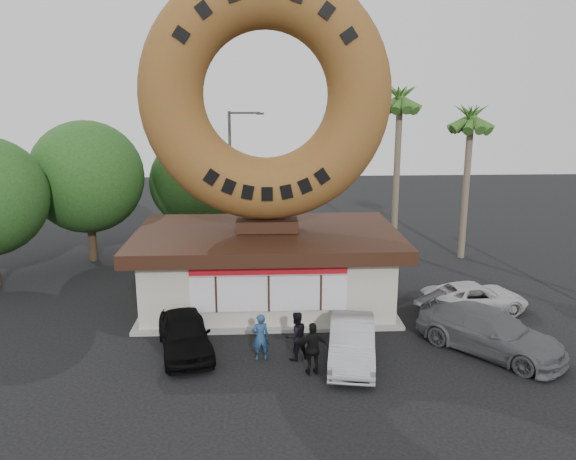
# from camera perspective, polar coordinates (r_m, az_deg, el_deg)

# --- Properties ---
(ground) EXTENTS (90.00, 90.00, 0.00)m
(ground) POSITION_cam_1_polar(r_m,az_deg,el_deg) (19.50, -1.77, -13.74)
(ground) COLOR black
(ground) RESTS_ON ground
(donut_shop) EXTENTS (11.20, 7.20, 3.80)m
(donut_shop) POSITION_cam_1_polar(r_m,az_deg,el_deg) (24.38, -2.11, -3.53)
(donut_shop) COLOR #BBB5A0
(donut_shop) RESTS_ON ground
(giant_donut) EXTENTS (10.23, 2.61, 10.23)m
(giant_donut) POSITION_cam_1_polar(r_m,az_deg,el_deg) (23.31, -2.27, 13.52)
(giant_donut) COLOR brown
(giant_donut) RESTS_ON donut_shop
(tree_west) EXTENTS (6.00, 6.00, 7.65)m
(tree_west) POSITION_cam_1_polar(r_m,az_deg,el_deg) (31.96, -19.74, 5.08)
(tree_west) COLOR #473321
(tree_west) RESTS_ON ground
(tree_mid) EXTENTS (5.20, 5.20, 6.63)m
(tree_mid) POSITION_cam_1_polar(r_m,az_deg,el_deg) (32.89, -9.42, 4.83)
(tree_mid) COLOR #473321
(tree_mid) RESTS_ON ground
(palm_near) EXTENTS (2.60, 2.60, 9.75)m
(palm_near) POSITION_cam_1_polar(r_m,az_deg,el_deg) (32.27, 11.29, 12.42)
(palm_near) COLOR #726651
(palm_near) RESTS_ON ground
(palm_far) EXTENTS (2.60, 2.60, 8.75)m
(palm_far) POSITION_cam_1_polar(r_m,az_deg,el_deg) (31.92, 18.08, 10.34)
(palm_far) COLOR #726651
(palm_far) RESTS_ON ground
(street_lamp) EXTENTS (2.11, 0.20, 8.00)m
(street_lamp) POSITION_cam_1_polar(r_m,az_deg,el_deg) (33.64, -5.62, 5.94)
(street_lamp) COLOR #59595E
(street_lamp) RESTS_ON ground
(person_left) EXTENTS (0.68, 0.51, 1.67)m
(person_left) POSITION_cam_1_polar(r_m,az_deg,el_deg) (19.65, -2.83, -10.81)
(person_left) COLOR navy
(person_left) RESTS_ON ground
(person_center) EXTENTS (1.04, 0.95, 1.73)m
(person_center) POSITION_cam_1_polar(r_m,az_deg,el_deg) (19.64, 0.82, -10.72)
(person_center) COLOR black
(person_center) RESTS_ON ground
(person_right) EXTENTS (1.11, 0.63, 1.79)m
(person_right) POSITION_cam_1_polar(r_m,az_deg,el_deg) (18.68, 2.57, -11.97)
(person_right) COLOR black
(person_right) RESTS_ON ground
(car_black) EXTENTS (2.63, 4.50, 1.44)m
(car_black) POSITION_cam_1_polar(r_m,az_deg,el_deg) (20.54, -10.45, -10.28)
(car_black) COLOR black
(car_black) RESTS_ON ground
(car_silver) EXTENTS (2.20, 4.50, 1.42)m
(car_silver) POSITION_cam_1_polar(r_m,az_deg,el_deg) (19.73, 6.52, -11.19)
(car_silver) COLOR #A0A1A5
(car_silver) RESTS_ON ground
(car_grey) EXTENTS (5.10, 5.39, 1.53)m
(car_grey) POSITION_cam_1_polar(r_m,az_deg,el_deg) (21.44, 19.82, -9.70)
(car_grey) COLOR #5C5E61
(car_grey) RESTS_ON ground
(car_white) EXTENTS (4.56, 2.44, 1.22)m
(car_white) POSITION_cam_1_polar(r_m,az_deg,el_deg) (25.12, 18.44, -6.51)
(car_white) COLOR silver
(car_white) RESTS_ON ground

